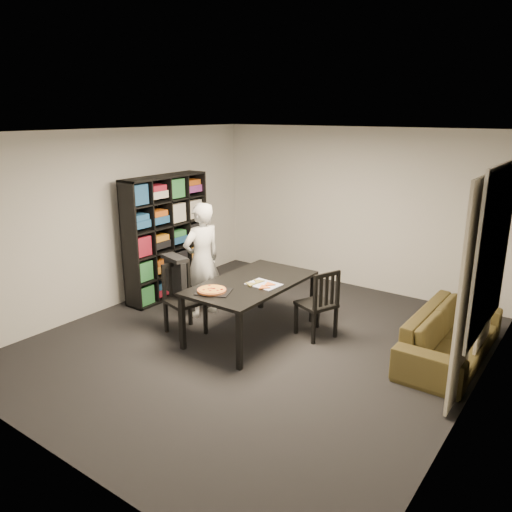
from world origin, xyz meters
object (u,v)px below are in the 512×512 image
Objects in this scene: bookshelf at (167,237)px; sofa at (451,335)px; baking_tray at (214,292)px; dining_table at (251,286)px; person at (202,260)px; chair_left at (181,293)px; pepperoni_pizza at (212,290)px; chair_right at (321,300)px.

bookshelf is 4.31m from sofa.
sofa is at bearing 30.77° from baking_tray.
bookshelf is at bearing 96.00° from sofa.
dining_table is 2.48m from sofa.
person is (0.99, -0.29, -0.13)m from bookshelf.
chair_left is 0.57× the size of person.
dining_table is 0.62m from pepperoni_pizza.
baking_tray is at bearing 36.48° from pepperoni_pizza.
baking_tray is (-0.92, -1.01, 0.22)m from chair_right.
pepperoni_pizza is at bearing -20.83° from chair_right.
bookshelf is 1.08× the size of dining_table.
pepperoni_pizza reaches higher than sofa.
person reaches higher than baking_tray.
sofa is at bearing 20.85° from dining_table.
person is (-0.14, 0.59, 0.28)m from chair_left.
chair_right is 0.56× the size of person.
bookshelf is at bearing -93.60° from person.
baking_tray is 2.87m from sofa.
bookshelf reaches higher than dining_table.
person is at bearing 171.93° from dining_table.
chair_left is at bearing 113.06° from sofa.
sofa is (2.43, 1.45, -0.45)m from baking_tray.
dining_table is at bearing -39.21° from chair_right.
chair_left is at bearing -37.76° from bookshelf.
person is (-1.74, -0.30, 0.30)m from chair_right.
dining_table is 1.87× the size of chair_left.
chair_left is 3.38m from sofa.
chair_right is 1.79m from person.
dining_table is 0.98m from person.
pepperoni_pizza is 2.89m from sofa.
dining_table is at bearing 110.85° from sofa.
baking_tray is at bearing 120.77° from sofa.
person is 4.67× the size of pepperoni_pizza.
baking_tray is (1.80, -1.00, -0.21)m from bookshelf.
chair_right is (0.78, 0.43, -0.15)m from dining_table.
chair_left is 1.03× the size of chair_right.
chair_right reaches higher than pepperoni_pizza.
chair_left is 2.35× the size of baking_tray.
chair_left reaches higher than pepperoni_pizza.
chair_left is (-0.81, -0.45, -0.13)m from dining_table.
bookshelf is at bearing 150.97° from baking_tray.
person reaches higher than chair_right.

